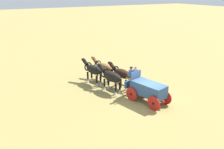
{
  "coord_description": "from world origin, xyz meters",
  "views": [
    {
      "loc": [
        -13.6,
        11.01,
        8.7
      ],
      "look_at": [
        4.38,
        0.92,
        1.2
      ],
      "focal_mm": 37.36,
      "sensor_mm": 36.0,
      "label": 1
    }
  ],
  "objects_px": {
    "draft_horse_lead_near": "(93,70)",
    "draft_horse_lead_off": "(103,68)",
    "show_wagon": "(147,89)",
    "draft_horse_rear_near": "(111,77)",
    "draft_horse_rear_off": "(121,74)"
  },
  "relations": [
    {
      "from": "draft_horse_rear_near",
      "to": "draft_horse_lead_off",
      "type": "xyz_separation_m",
      "value": [
        2.84,
        -0.66,
        -0.06
      ]
    },
    {
      "from": "show_wagon",
      "to": "draft_horse_lead_near",
      "type": "height_order",
      "value": "show_wagon"
    },
    {
      "from": "draft_horse_lead_off",
      "to": "draft_horse_rear_near",
      "type": "bearing_deg",
      "value": 166.94
    },
    {
      "from": "draft_horse_lead_near",
      "to": "draft_horse_lead_off",
      "type": "distance_m",
      "value": 1.3
    },
    {
      "from": "show_wagon",
      "to": "draft_horse_rear_near",
      "type": "height_order",
      "value": "show_wagon"
    },
    {
      "from": "show_wagon",
      "to": "draft_horse_rear_off",
      "type": "xyz_separation_m",
      "value": [
        3.67,
        0.21,
        0.16
      ]
    },
    {
      "from": "show_wagon",
      "to": "draft_horse_rear_off",
      "type": "height_order",
      "value": "show_wagon"
    },
    {
      "from": "draft_horse_rear_near",
      "to": "draft_horse_lead_near",
      "type": "height_order",
      "value": "draft_horse_lead_near"
    },
    {
      "from": "draft_horse_rear_near",
      "to": "draft_horse_lead_near",
      "type": "bearing_deg",
      "value": 13.45
    },
    {
      "from": "draft_horse_lead_near",
      "to": "draft_horse_lead_off",
      "type": "bearing_deg",
      "value": -76.43
    },
    {
      "from": "draft_horse_rear_off",
      "to": "draft_horse_lead_near",
      "type": "xyz_separation_m",
      "value": [
        2.22,
        1.87,
        0.04
      ]
    },
    {
      "from": "draft_horse_rear_near",
      "to": "draft_horse_lead_near",
      "type": "distance_m",
      "value": 2.6
    },
    {
      "from": "draft_horse_rear_off",
      "to": "draft_horse_lead_off",
      "type": "bearing_deg",
      "value": 13.45
    },
    {
      "from": "draft_horse_lead_off",
      "to": "draft_horse_rear_off",
      "type": "bearing_deg",
      "value": -166.55
    },
    {
      "from": "show_wagon",
      "to": "draft_horse_lead_off",
      "type": "xyz_separation_m",
      "value": [
        6.19,
        0.81,
        0.13
      ]
    }
  ]
}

